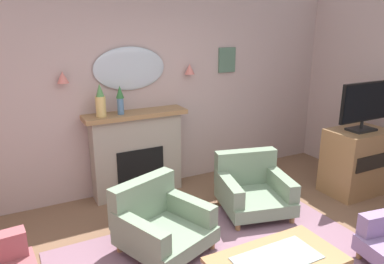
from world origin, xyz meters
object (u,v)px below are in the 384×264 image
(armchair_by_coffee_table, at_px, (159,221))
(framed_picture, at_px, (227,60))
(mantel_vase_left, at_px, (120,99))
(tv_cabinet, at_px, (355,161))
(armchair_near_fireplace, at_px, (252,187))
(fireplace, at_px, (137,154))
(tv_flatscreen, at_px, (365,105))
(mantel_vase_right, at_px, (101,102))
(wall_sconce_left, at_px, (63,77))
(wall_sconce_right, at_px, (190,69))
(wall_mirror, at_px, (130,69))
(coffee_table, at_px, (276,264))

(armchair_by_coffee_table, bearing_deg, framed_picture, 40.56)
(mantel_vase_left, distance_m, armchair_by_coffee_table, 1.68)
(mantel_vase_left, relative_size, tv_cabinet, 0.41)
(mantel_vase_left, distance_m, armchair_near_fireplace, 2.00)
(fireplace, distance_m, tv_flatscreen, 3.08)
(mantel_vase_right, bearing_deg, wall_sconce_left, 163.30)
(wall_sconce_left, xyz_separation_m, armchair_by_coffee_table, (0.61, -1.43, -1.35))
(framed_picture, distance_m, armchair_near_fireplace, 1.96)
(tv_cabinet, bearing_deg, wall_sconce_right, 141.81)
(tv_cabinet, bearing_deg, tv_flatscreen, -90.00)
(wall_mirror, distance_m, coffee_table, 3.01)
(armchair_by_coffee_table, height_order, tv_flatscreen, tv_flatscreen)
(mantel_vase_right, distance_m, armchair_by_coffee_table, 1.69)
(framed_picture, bearing_deg, coffee_table, -114.02)
(wall_sconce_right, bearing_deg, tv_flatscreen, -38.59)
(armchair_by_coffee_table, bearing_deg, mantel_vase_right, 99.00)
(fireplace, relative_size, coffee_table, 1.24)
(wall_sconce_right, height_order, armchair_near_fireplace, wall_sconce_right)
(wall_mirror, xyz_separation_m, armchair_by_coffee_table, (-0.24, -1.48, -1.40))
(wall_sconce_left, bearing_deg, coffee_table, -66.36)
(wall_mirror, bearing_deg, armchair_by_coffee_table, -99.29)
(fireplace, distance_m, tv_cabinet, 3.00)
(mantel_vase_right, height_order, armchair_by_coffee_table, mantel_vase_right)
(fireplace, xyz_separation_m, wall_sconce_right, (0.85, 0.09, 1.09))
(mantel_vase_right, relative_size, armchair_by_coffee_table, 0.39)
(wall_sconce_left, height_order, tv_flatscreen, wall_sconce_left)
(wall_mirror, xyz_separation_m, armchair_near_fireplace, (1.11, -1.25, -1.40))
(fireplace, height_order, wall_sconce_right, wall_sconce_right)
(framed_picture, xyz_separation_m, armchair_by_coffee_table, (-1.74, -1.49, -1.44))
(framed_picture, xyz_separation_m, tv_flatscreen, (1.18, -1.52, -0.50))
(armchair_near_fireplace, bearing_deg, mantel_vase_left, 140.40)
(wall_sconce_left, relative_size, framed_picture, 0.39)
(tv_cabinet, bearing_deg, mantel_vase_right, 157.17)
(mantel_vase_left, bearing_deg, framed_picture, 6.04)
(mantel_vase_left, bearing_deg, coffee_table, -78.71)
(mantel_vase_left, xyz_separation_m, wall_mirror, (0.20, 0.17, 0.35))
(wall_sconce_right, bearing_deg, tv_cabinet, -38.19)
(armchair_near_fireplace, distance_m, tv_flatscreen, 1.85)
(armchair_by_coffee_table, relative_size, tv_cabinet, 1.17)
(armchair_near_fireplace, bearing_deg, tv_flatscreen, -9.20)
(mantel_vase_right, distance_m, coffee_table, 2.79)
(wall_mirror, bearing_deg, tv_cabinet, -29.05)
(mantel_vase_left, distance_m, tv_flatscreen, 3.17)
(tv_flatscreen, bearing_deg, framed_picture, 127.79)
(armchair_near_fireplace, height_order, tv_cabinet, tv_cabinet)
(mantel_vase_left, bearing_deg, wall_sconce_left, 169.54)
(wall_sconce_left, height_order, wall_sconce_right, same)
(framed_picture, relative_size, coffee_table, 0.33)
(wall_mirror, xyz_separation_m, framed_picture, (1.50, 0.01, 0.04))
(armchair_by_coffee_table, distance_m, tv_cabinet, 2.92)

